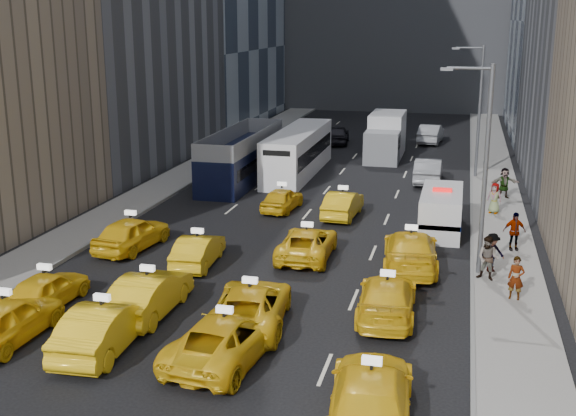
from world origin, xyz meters
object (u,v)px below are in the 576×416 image
(nypd_van, at_px, (441,212))
(double_decker, at_px, (242,156))
(box_truck, at_px, (386,136))
(city_bus, at_px, (298,152))
(pedestrian_0, at_px, (516,278))

(nypd_van, distance_m, double_decker, 16.24)
(double_decker, distance_m, box_truck, 13.65)
(city_bus, xyz_separation_m, pedestrian_0, (13.56, -21.23, -0.53))
(nypd_van, distance_m, box_truck, 20.24)
(city_bus, bearing_deg, double_decker, -139.86)
(double_decker, xyz_separation_m, box_truck, (8.52, 10.66, -0.00))
(city_bus, bearing_deg, pedestrian_0, -61.73)
(double_decker, relative_size, box_truck, 1.54)
(city_bus, distance_m, pedestrian_0, 25.19)
(city_bus, relative_size, box_truck, 1.59)
(double_decker, height_order, box_truck, box_truck)
(nypd_van, bearing_deg, city_bus, 125.02)
(box_truck, height_order, pedestrian_0, box_truck)
(double_decker, bearing_deg, city_bus, 47.74)
(pedestrian_0, bearing_deg, double_decker, 142.70)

